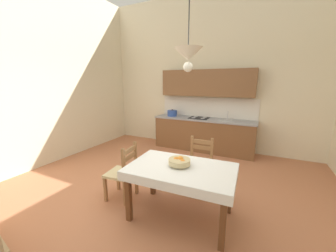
% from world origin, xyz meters
% --- Properties ---
extents(ground_plane, '(6.48, 6.22, 0.10)m').
position_xyz_m(ground_plane, '(0.00, 0.00, -0.05)').
color(ground_plane, '#B7704C').
extents(wall_back, '(6.48, 0.12, 4.19)m').
position_xyz_m(wall_back, '(0.00, 2.87, 2.10)').
color(wall_back, beige).
rests_on(wall_back, ground_plane).
extents(wall_left, '(0.12, 6.22, 4.19)m').
position_xyz_m(wall_left, '(-3.00, 0.00, 2.10)').
color(wall_left, beige).
rests_on(wall_left, ground_plane).
extents(kitchen_cabinetry, '(2.74, 0.63, 2.20)m').
position_xyz_m(kitchen_cabinetry, '(0.03, 2.54, 0.86)').
color(kitchen_cabinetry, brown).
rests_on(kitchen_cabinetry, ground_plane).
extents(dining_table, '(1.47, 0.97, 0.75)m').
position_xyz_m(dining_table, '(0.54, -0.37, 0.62)').
color(dining_table, brown).
rests_on(dining_table, ground_plane).
extents(dining_chair_tv_side, '(0.47, 0.47, 0.93)m').
position_xyz_m(dining_chair_tv_side, '(-0.48, -0.36, 0.44)').
color(dining_chair_tv_side, '#D1BC89').
rests_on(dining_chair_tv_side, ground_plane).
extents(dining_chair_kitchen_side, '(0.43, 0.43, 0.93)m').
position_xyz_m(dining_chair_kitchen_side, '(0.55, 0.44, 0.44)').
color(dining_chair_kitchen_side, '#D1BC89').
rests_on(dining_chair_kitchen_side, ground_plane).
extents(fruit_bowl, '(0.30, 0.30, 0.12)m').
position_xyz_m(fruit_bowl, '(0.50, -0.33, 0.81)').
color(fruit_bowl, tan).
rests_on(fruit_bowl, dining_table).
extents(pendant_lamp, '(0.32, 0.32, 0.80)m').
position_xyz_m(pendant_lamp, '(0.65, -0.48, 2.17)').
color(pendant_lamp, black).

